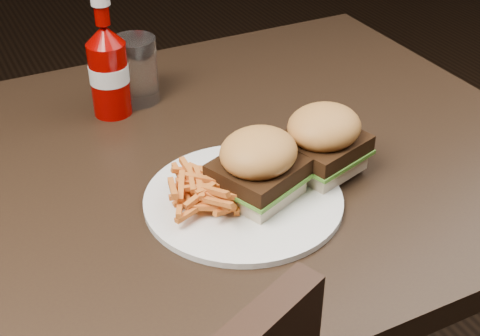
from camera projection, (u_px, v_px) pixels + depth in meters
name	position (u px, v px, depth m)	size (l,w,h in m)	color
dining_table	(159.00, 181.00, 0.98)	(1.20, 0.80, 0.04)	black
plate	(243.00, 199.00, 0.90)	(0.27, 0.27, 0.01)	white
sandwich_half_a	(258.00, 188.00, 0.90)	(0.10, 0.09, 0.02)	beige
sandwich_half_b	(321.00, 161.00, 0.95)	(0.10, 0.09, 0.02)	beige
fries_pile	(203.00, 190.00, 0.87)	(0.10, 0.10, 0.04)	#C96530
ketchup_bottle	(110.00, 80.00, 1.08)	(0.06, 0.06, 0.13)	#7D0100
tumbler	(136.00, 71.00, 1.12)	(0.07, 0.07, 0.12)	white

